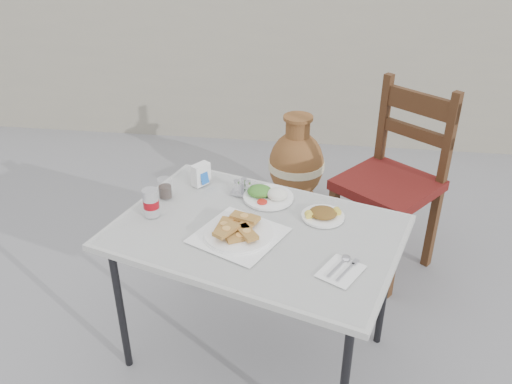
# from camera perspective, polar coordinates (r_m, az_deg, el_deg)

# --- Properties ---
(ground) EXTENTS (80.00, 80.00, 0.00)m
(ground) POSITION_cam_1_polar(r_m,az_deg,el_deg) (2.63, 3.88, -16.85)
(ground) COLOR slate
(ground) RESTS_ON ground
(cafe_table) EXTENTS (1.31, 1.07, 0.69)m
(cafe_table) POSITION_cam_1_polar(r_m,az_deg,el_deg) (2.22, 0.01, -4.93)
(cafe_table) COLOR black
(cafe_table) RESTS_ON ground
(pide_plate) EXTENTS (0.42, 0.42, 0.06)m
(pide_plate) POSITION_cam_1_polar(r_m,az_deg,el_deg) (2.14, -1.85, -3.95)
(pide_plate) COLOR white
(pide_plate) RESTS_ON cafe_table
(salad_rice_plate) EXTENTS (0.22, 0.22, 0.06)m
(salad_rice_plate) POSITION_cam_1_polar(r_m,az_deg,el_deg) (2.39, 1.26, -0.25)
(salad_rice_plate) COLOR white
(salad_rice_plate) RESTS_ON cafe_table
(salad_chopped_plate) EXTENTS (0.18, 0.18, 0.04)m
(salad_chopped_plate) POSITION_cam_1_polar(r_m,az_deg,el_deg) (2.28, 7.06, -2.32)
(salad_chopped_plate) COLOR white
(salad_chopped_plate) RESTS_ON cafe_table
(soda_can) EXTENTS (0.07, 0.07, 0.12)m
(soda_can) POSITION_cam_1_polar(r_m,az_deg,el_deg) (2.29, -10.99, -1.10)
(soda_can) COLOR silver
(soda_can) RESTS_ON cafe_table
(cola_glass) EXTENTS (0.06, 0.06, 0.09)m
(cola_glass) POSITION_cam_1_polar(r_m,az_deg,el_deg) (2.43, -9.55, 0.31)
(cola_glass) COLOR white
(cola_glass) RESTS_ON cafe_table
(napkin_holder) EXTENTS (0.09, 0.09, 0.10)m
(napkin_holder) POSITION_cam_1_polar(r_m,az_deg,el_deg) (2.50, -5.82, 1.87)
(napkin_holder) COLOR white
(napkin_holder) RESTS_ON cafe_table
(condiment_caddy) EXTENTS (0.12, 0.10, 0.07)m
(condiment_caddy) POSITION_cam_1_polar(r_m,az_deg,el_deg) (2.43, -1.38, 0.37)
(condiment_caddy) COLOR silver
(condiment_caddy) RESTS_ON cafe_table
(cutlery_napkin) EXTENTS (0.19, 0.21, 0.01)m
(cutlery_napkin) POSITION_cam_1_polar(r_m,az_deg,el_deg) (2.00, 9.04, -7.98)
(cutlery_napkin) COLOR white
(cutlery_napkin) RESTS_ON cafe_table
(chair) EXTENTS (0.64, 0.64, 1.03)m
(chair) POSITION_cam_1_polar(r_m,az_deg,el_deg) (2.97, 14.23, 1.30)
(chair) COLOR #39210F
(chair) RESTS_ON ground
(terracotta_urn) EXTENTS (0.37, 0.37, 0.64)m
(terracotta_urn) POSITION_cam_1_polar(r_m,az_deg,el_deg) (3.56, 4.27, 2.84)
(terracotta_urn) COLOR brown
(terracotta_urn) RESTS_ON ground
(back_wall) EXTENTS (6.00, 0.25, 1.20)m
(back_wall) POSITION_cam_1_polar(r_m,az_deg,el_deg) (4.50, 6.55, 12.71)
(back_wall) COLOR gray
(back_wall) RESTS_ON ground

